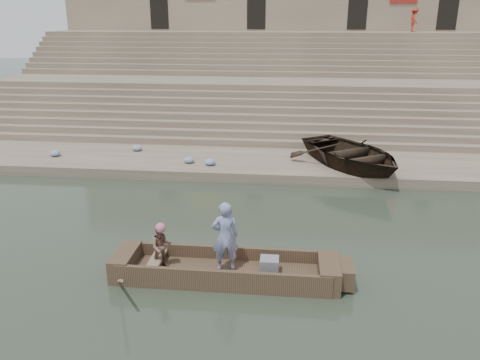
% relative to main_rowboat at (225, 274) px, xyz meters
% --- Properties ---
extents(ground, '(120.00, 120.00, 0.00)m').
position_rel_main_rowboat_xyz_m(ground, '(0.82, 1.10, -0.11)').
color(ground, '#2D3729').
rests_on(ground, ground).
extents(lower_landing, '(32.00, 4.00, 0.40)m').
position_rel_main_rowboat_xyz_m(lower_landing, '(0.82, 9.10, 0.09)').
color(lower_landing, gray).
rests_on(lower_landing, ground).
extents(mid_landing, '(32.00, 3.00, 2.80)m').
position_rel_main_rowboat_xyz_m(mid_landing, '(0.82, 16.60, 1.29)').
color(mid_landing, gray).
rests_on(mid_landing, ground).
extents(upper_landing, '(32.00, 3.00, 5.20)m').
position_rel_main_rowboat_xyz_m(upper_landing, '(0.82, 23.60, 2.49)').
color(upper_landing, gray).
rests_on(upper_landing, ground).
extents(ghat_steps, '(32.00, 11.00, 5.20)m').
position_rel_main_rowboat_xyz_m(ghat_steps, '(0.82, 18.29, 1.69)').
color(ghat_steps, gray).
rests_on(ghat_steps, ground).
extents(building_wall, '(32.00, 5.07, 11.20)m').
position_rel_main_rowboat_xyz_m(building_wall, '(0.82, 27.59, 5.49)').
color(building_wall, '#9D8A6A').
rests_on(building_wall, ground).
extents(main_rowboat, '(5.00, 1.30, 0.22)m').
position_rel_main_rowboat_xyz_m(main_rowboat, '(0.00, 0.00, 0.00)').
color(main_rowboat, brown).
rests_on(main_rowboat, ground).
extents(rowboat_trim, '(6.04, 2.63, 1.82)m').
position_rel_main_rowboat_xyz_m(rowboat_trim, '(0.21, -0.01, 0.20)').
color(rowboat_trim, brown).
rests_on(rowboat_trim, ground).
extents(standing_man, '(0.74, 0.58, 1.81)m').
position_rel_main_rowboat_xyz_m(standing_man, '(0.01, 0.05, 1.01)').
color(standing_man, navy).
rests_on(standing_man, main_rowboat).
extents(rowing_man, '(0.68, 0.61, 1.15)m').
position_rel_main_rowboat_xyz_m(rowing_man, '(-1.58, -0.02, 0.68)').
color(rowing_man, '#236B53').
rests_on(rowing_man, main_rowboat).
extents(television, '(0.46, 0.42, 0.40)m').
position_rel_main_rowboat_xyz_m(television, '(1.09, -0.00, 0.31)').
color(television, slate).
rests_on(television, main_rowboat).
extents(beached_rowboat, '(5.92, 6.39, 1.08)m').
position_rel_main_rowboat_xyz_m(beached_rowboat, '(3.99, 8.58, 0.83)').
color(beached_rowboat, '#2D2116').
rests_on(beached_rowboat, lower_landing).
extents(pedestrian, '(0.62, 1.02, 1.53)m').
position_rel_main_rowboat_xyz_m(pedestrian, '(9.37, 23.79, 5.85)').
color(pedestrian, '#AA2A1C').
rests_on(pedestrian, upper_landing).
extents(cloth_bundles, '(12.67, 2.26, 0.26)m').
position_rel_main_rowboat_xyz_m(cloth_bundles, '(-2.99, 8.82, 0.42)').
color(cloth_bundles, '#3F5999').
rests_on(cloth_bundles, lower_landing).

